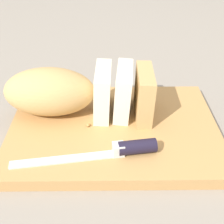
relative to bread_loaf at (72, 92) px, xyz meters
name	(u,v)px	position (x,y,z in m)	size (l,w,h in m)	color
ground_plane	(112,133)	(0.08, -0.04, -0.07)	(3.00, 3.00, 0.00)	gray
cutting_board	(112,129)	(0.08, -0.04, -0.06)	(0.41, 0.29, 0.02)	tan
bread_loaf	(72,92)	(0.00, 0.00, 0.00)	(0.30, 0.12, 0.10)	tan
bread_knife	(121,149)	(0.10, -0.13, -0.04)	(0.25, 0.06, 0.03)	silver
crumb_near_knife	(93,110)	(0.04, 0.00, -0.04)	(0.01, 0.01, 0.01)	tan
crumb_near_loaf	(86,125)	(0.03, -0.05, -0.04)	(0.01, 0.01, 0.01)	tan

